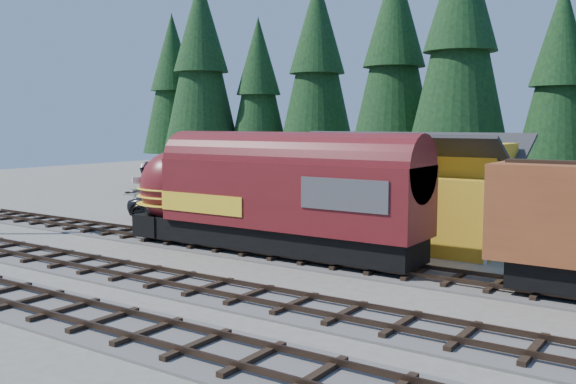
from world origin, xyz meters
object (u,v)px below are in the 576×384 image
Objects in this scene: depot at (385,180)px; locomotive at (259,200)px; pickup_truck_a at (181,205)px; caboose at (319,175)px; pickup_truck_b at (171,201)px.

locomotive is at bearing -114.05° from depot.
locomotive is at bearing -134.62° from pickup_truck_a.
pickup_truck_a is at bearing -117.75° from caboose.
depot is at bearing 65.95° from locomotive.
pickup_truck_a is (-10.00, 5.50, -1.54)m from locomotive.
depot is 7.14m from locomotive.
depot is 11.30m from caboose.
caboose is 9.72m from pickup_truck_a.
caboose is at bearing 111.54° from locomotive.
pickup_truck_b is (-6.84, -6.98, -1.54)m from caboose.
caboose is 1.43× the size of pickup_truck_a.
pickup_truck_a is at bearing -128.44° from pickup_truck_b.
caboose reaches higher than locomotive.
locomotive is 11.51m from pickup_truck_a.
locomotive is at bearing -68.46° from caboose.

